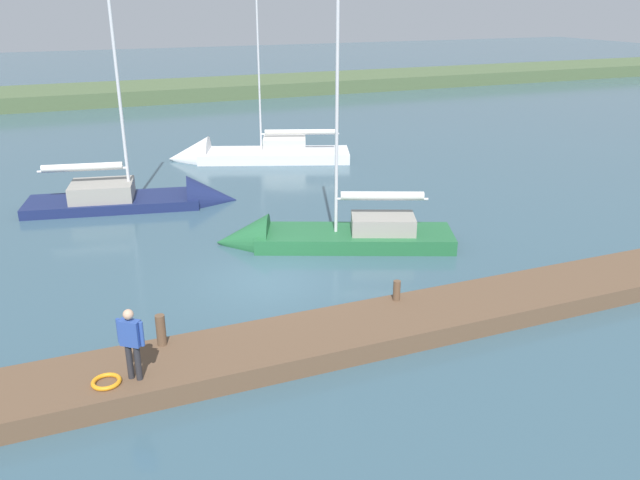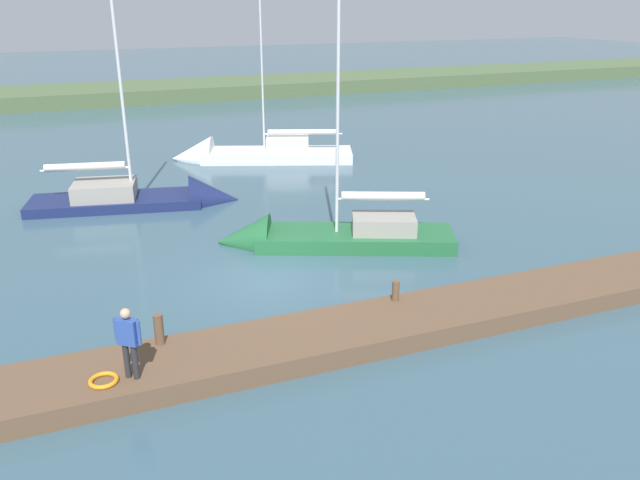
% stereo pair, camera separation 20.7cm
% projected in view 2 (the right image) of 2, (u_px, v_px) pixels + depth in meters
% --- Properties ---
extents(ground_plane, '(200.00, 200.00, 0.00)m').
position_uv_depth(ground_plane, '(269.00, 281.00, 20.50)').
color(ground_plane, '#385666').
extents(far_shoreline, '(180.00, 8.00, 2.40)m').
position_uv_depth(far_shoreline, '(128.00, 100.00, 56.20)').
color(far_shoreline, '#4C603D').
rests_on(far_shoreline, ground_plane).
extents(dock_pier, '(26.06, 2.30, 0.52)m').
position_uv_depth(dock_pier, '(320.00, 339.00, 16.55)').
color(dock_pier, brown).
rests_on(dock_pier, ground_plane).
extents(mooring_post_near, '(0.23, 0.23, 0.80)m').
position_uv_depth(mooring_post_near, '(159.00, 329.00, 15.67)').
color(mooring_post_near, brown).
rests_on(mooring_post_near, dock_pier).
extents(mooring_post_far, '(0.21, 0.21, 0.58)m').
position_uv_depth(mooring_post_far, '(396.00, 291.00, 17.95)').
color(mooring_post_far, brown).
rests_on(mooring_post_far, dock_pier).
extents(life_ring_buoy, '(0.66, 0.66, 0.10)m').
position_uv_depth(life_ring_buoy, '(104.00, 380.00, 14.21)').
color(life_ring_buoy, orange).
rests_on(life_ring_buoy, dock_pier).
extents(sailboat_behind_pier, '(9.15, 4.06, 10.22)m').
position_uv_depth(sailboat_behind_pier, '(155.00, 201.00, 27.99)').
color(sailboat_behind_pier, navy).
rests_on(sailboat_behind_pier, ground_plane).
extents(sailboat_mid_channel, '(10.14, 5.76, 10.12)m').
position_uv_depth(sailboat_mid_channel, '(245.00, 156.00, 35.47)').
color(sailboat_mid_channel, white).
rests_on(sailboat_mid_channel, ground_plane).
extents(sailboat_near_dock, '(8.75, 5.28, 9.86)m').
position_uv_depth(sailboat_near_dock, '(318.00, 240.00, 23.44)').
color(sailboat_near_dock, '#236638').
rests_on(sailboat_near_dock, ground_plane).
extents(person_on_dock, '(0.53, 0.46, 1.72)m').
position_uv_depth(person_on_dock, '(128.00, 338.00, 14.06)').
color(person_on_dock, '#28282D').
rests_on(person_on_dock, dock_pier).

